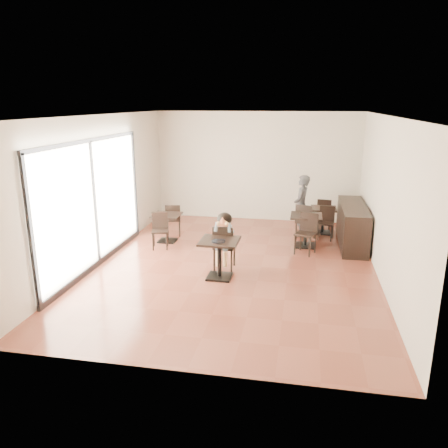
% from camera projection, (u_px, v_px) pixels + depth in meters
% --- Properties ---
extents(floor, '(6.00, 8.00, 0.01)m').
position_uv_depth(floor, '(235.00, 265.00, 9.59)').
color(floor, brown).
rests_on(floor, ground).
extents(ceiling, '(6.00, 8.00, 0.01)m').
position_uv_depth(ceiling, '(236.00, 115.00, 8.72)').
color(ceiling, white).
rests_on(ceiling, floor).
extents(wall_back, '(6.00, 0.01, 3.20)m').
position_uv_depth(wall_back, '(257.00, 167.00, 12.94)').
color(wall_back, beige).
rests_on(wall_back, floor).
extents(wall_front, '(6.00, 0.01, 3.20)m').
position_uv_depth(wall_front, '(183.00, 259.00, 5.37)').
color(wall_front, beige).
rests_on(wall_front, floor).
extents(wall_left, '(0.01, 8.00, 3.20)m').
position_uv_depth(wall_left, '(102.00, 189.00, 9.68)').
color(wall_left, beige).
rests_on(wall_left, floor).
extents(wall_right, '(0.01, 8.00, 3.20)m').
position_uv_depth(wall_right, '(385.00, 199.00, 8.62)').
color(wall_right, beige).
rests_on(wall_right, floor).
extents(storefront_window, '(0.04, 4.50, 2.60)m').
position_uv_depth(storefront_window, '(93.00, 202.00, 9.26)').
color(storefront_window, white).
rests_on(storefront_window, floor).
extents(child_table, '(0.76, 0.76, 0.81)m').
position_uv_depth(child_table, '(219.00, 259.00, 8.80)').
color(child_table, black).
rests_on(child_table, floor).
extents(child_chair, '(0.44, 0.44, 0.97)m').
position_uv_depth(child_chair, '(224.00, 247.00, 9.30)').
color(child_chair, black).
rests_on(child_chair, floor).
extents(child, '(0.44, 0.61, 1.22)m').
position_uv_depth(child, '(224.00, 241.00, 9.26)').
color(child, slate).
rests_on(child, child_chair).
extents(plate, '(0.27, 0.27, 0.02)m').
position_uv_depth(plate, '(218.00, 241.00, 8.59)').
color(plate, black).
rests_on(plate, child_table).
extents(pizza_slice, '(0.28, 0.22, 0.07)m').
position_uv_depth(pizza_slice, '(223.00, 223.00, 8.96)').
color(pizza_slice, tan).
rests_on(pizza_slice, child).
extents(adult_patron, '(0.48, 0.65, 1.62)m').
position_uv_depth(adult_patron, '(301.00, 206.00, 11.52)').
color(adult_patron, '#37363C').
rests_on(adult_patron, floor).
extents(cafe_table_mid, '(0.97, 0.97, 0.80)m').
position_uv_depth(cafe_table_mid, '(306.00, 231.00, 10.73)').
color(cafe_table_mid, black).
rests_on(cafe_table_mid, floor).
extents(cafe_table_left, '(0.84, 0.84, 0.72)m').
position_uv_depth(cafe_table_left, '(167.00, 228.00, 11.13)').
color(cafe_table_left, black).
rests_on(cafe_table_left, floor).
extents(cafe_table_back, '(0.77, 0.77, 0.71)m').
position_uv_depth(cafe_table_back, '(323.00, 221.00, 11.83)').
color(cafe_table_back, black).
rests_on(cafe_table_back, floor).
extents(chair_mid_a, '(0.56, 0.56, 0.96)m').
position_uv_depth(chair_mid_a, '(306.00, 222.00, 11.23)').
color(chair_mid_a, black).
rests_on(chair_mid_a, floor).
extents(chair_mid_b, '(0.56, 0.56, 0.96)m').
position_uv_depth(chair_mid_b, '(306.00, 234.00, 10.19)').
color(chair_mid_b, black).
rests_on(chair_mid_b, floor).
extents(chair_left_a, '(0.48, 0.48, 0.86)m').
position_uv_depth(chair_left_a, '(173.00, 220.00, 11.63)').
color(chair_left_a, black).
rests_on(chair_left_a, floor).
extents(chair_left_b, '(0.48, 0.48, 0.86)m').
position_uv_depth(chair_left_b, '(160.00, 231.00, 10.59)').
color(chair_left_b, black).
rests_on(chair_left_b, floor).
extents(chair_back_a, '(0.44, 0.44, 0.85)m').
position_uv_depth(chair_back_a, '(324.00, 213.00, 12.32)').
color(chair_back_a, black).
rests_on(chair_back_a, floor).
extents(chair_back_b, '(0.44, 0.44, 0.85)m').
position_uv_depth(chair_back_b, '(326.00, 223.00, 11.28)').
color(chair_back_b, black).
rests_on(chair_back_b, floor).
extents(service_counter, '(0.60, 2.40, 1.00)m').
position_uv_depth(service_counter, '(352.00, 225.00, 10.88)').
color(service_counter, black).
rests_on(service_counter, floor).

